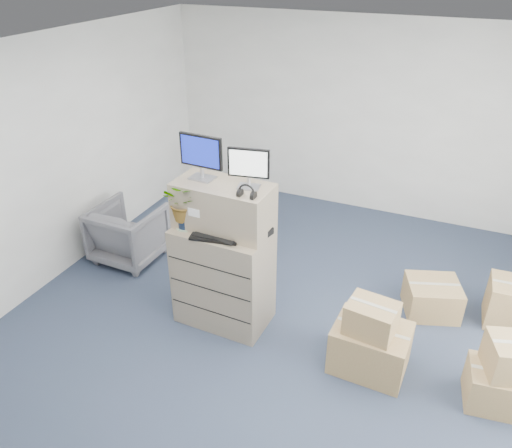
# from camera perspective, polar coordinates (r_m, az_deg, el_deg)

# --- Properties ---
(ground) EXTENTS (7.00, 7.00, 0.00)m
(ground) POSITION_cam_1_polar(r_m,az_deg,el_deg) (5.18, 2.54, -14.60)
(ground) COLOR #272F46
(ground) RESTS_ON ground
(wall_back) EXTENTS (6.00, 0.02, 2.80)m
(wall_back) POSITION_cam_1_polar(r_m,az_deg,el_deg) (7.45, 12.85, 11.59)
(wall_back) COLOR silver
(wall_back) RESTS_ON ground
(filing_cabinet_lower) EXTENTS (0.98, 0.62, 1.11)m
(filing_cabinet_lower) POSITION_cam_1_polar(r_m,az_deg,el_deg) (5.26, -3.74, -5.93)
(filing_cabinet_lower) COLOR tan
(filing_cabinet_lower) RESTS_ON ground
(filing_cabinet_upper) EXTENTS (0.97, 0.51, 0.48)m
(filing_cabinet_upper) POSITION_cam_1_polar(r_m,az_deg,el_deg) (4.88, -3.74, 2.04)
(filing_cabinet_upper) COLOR tan
(filing_cabinet_upper) RESTS_ON filing_cabinet_lower
(monitor_left) EXTENTS (0.45, 0.18, 0.45)m
(monitor_left) POSITION_cam_1_polar(r_m,az_deg,el_deg) (4.81, -6.31, 7.88)
(monitor_left) COLOR #99999E
(monitor_left) RESTS_ON filing_cabinet_upper
(monitor_right) EXTENTS (0.39, 0.19, 0.39)m
(monitor_right) POSITION_cam_1_polar(r_m,az_deg,el_deg) (4.61, -0.86, 6.64)
(monitor_right) COLOR #99999E
(monitor_right) RESTS_ON filing_cabinet_upper
(headphones) EXTENTS (0.17, 0.02, 0.16)m
(headphones) POSITION_cam_1_polar(r_m,az_deg,el_deg) (4.50, -1.08, 3.63)
(headphones) COLOR black
(headphones) RESTS_ON filing_cabinet_upper
(keyboard) EXTENTS (0.50, 0.28, 0.02)m
(keyboard) POSITION_cam_1_polar(r_m,az_deg,el_deg) (4.82, -4.70, -1.48)
(keyboard) COLOR black
(keyboard) RESTS_ON filing_cabinet_lower
(mouse) EXTENTS (0.11, 0.08, 0.04)m
(mouse) POSITION_cam_1_polar(r_m,az_deg,el_deg) (4.70, -1.14, -2.12)
(mouse) COLOR silver
(mouse) RESTS_ON filing_cabinet_lower
(water_bottle) EXTENTS (0.07, 0.07, 0.25)m
(water_bottle) POSITION_cam_1_polar(r_m,az_deg,el_deg) (4.92, -2.91, 0.81)
(water_bottle) COLOR gray
(water_bottle) RESTS_ON filing_cabinet_lower
(phone_dock) EXTENTS (0.07, 0.06, 0.16)m
(phone_dock) POSITION_cam_1_polar(r_m,az_deg,el_deg) (4.97, -3.67, 0.12)
(phone_dock) COLOR silver
(phone_dock) RESTS_ON filing_cabinet_lower
(external_drive) EXTENTS (0.25, 0.21, 0.07)m
(external_drive) POSITION_cam_1_polar(r_m,az_deg,el_deg) (4.86, 0.45, -0.77)
(external_drive) COLOR black
(external_drive) RESTS_ON filing_cabinet_lower
(tissue_box) EXTENTS (0.25, 0.14, 0.09)m
(tissue_box) POSITION_cam_1_polar(r_m,az_deg,el_deg) (4.81, -0.10, -0.08)
(tissue_box) COLOR #3890C0
(tissue_box) RESTS_ON external_drive
(potted_plant) EXTENTS (0.38, 0.42, 0.40)m
(potted_plant) POSITION_cam_1_polar(r_m,az_deg,el_deg) (4.93, -8.16, 1.92)
(potted_plant) COLOR #90AA89
(potted_plant) RESTS_ON filing_cabinet_lower
(office_chair) EXTENTS (0.81, 0.76, 0.81)m
(office_chair) POSITION_cam_1_polar(r_m,az_deg,el_deg) (6.55, -14.37, -0.71)
(office_chair) COLOR #5A595E
(office_chair) RESTS_ON ground
(cardboard_boxes) EXTENTS (2.07, 1.77, 0.79)m
(cardboard_boxes) POSITION_cam_1_polar(r_m,az_deg,el_deg) (5.35, 21.26, -11.26)
(cardboard_boxes) COLOR #A27A4E
(cardboard_boxes) RESTS_ON ground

